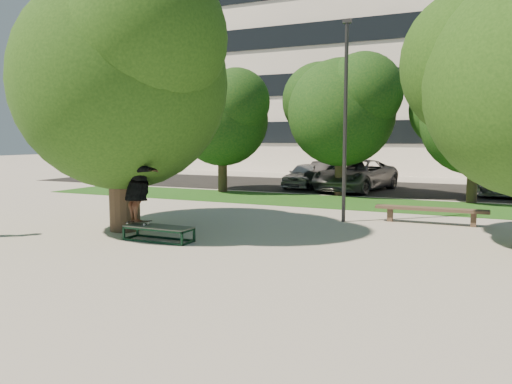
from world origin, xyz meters
The scene contains 16 objects.
ground centered at (0.00, 0.00, 0.00)m, with size 120.00×120.00×0.00m, color #A9A69C.
grass_strip centered at (1.00, 9.50, 0.01)m, with size 30.00×4.00×0.02m, color #184C15.
asphalt_strip centered at (0.00, 16.00, 0.01)m, with size 40.00×8.00×0.01m, color black.
tree_left centered at (-4.29, 1.09, 4.42)m, with size 6.96×5.95×7.12m.
bg_tree_left centered at (-6.57, 11.07, 3.73)m, with size 5.28×4.51×5.77m.
bg_tree_mid centered at (-1.08, 12.08, 4.02)m, with size 5.76×4.92×6.24m.
bg_tree_right centered at (4.43, 11.57, 3.49)m, with size 5.04×4.31×5.43m.
lamppost centered at (1.00, 5.00, 3.15)m, with size 0.25×0.15×6.11m.
office_building centered at (-2.00, 31.98, 8.00)m, with size 30.00×14.12×16.00m.
grind_box centered at (-2.50, 0.21, 0.19)m, with size 1.80×0.60×0.38m.
skater_rig centered at (-3.15, 0.21, 1.32)m, with size 2.21×1.33×1.82m.
bench centered at (3.50, 5.68, 0.42)m, with size 3.26×0.46×0.50m.
car_silver_a centered at (-3.50, 14.66, 0.66)m, with size 1.56×3.87×1.32m, color #A7A7AC.
car_dark centered at (-2.65, 15.15, 0.68)m, with size 1.43×4.11×1.36m, color black.
car_grey centered at (-0.81, 14.18, 0.77)m, with size 2.55×5.54×1.54m, color slate.
car_silver_b centered at (5.57, 15.67, 0.77)m, with size 2.16×5.32×1.54m, color #AAAAAE.
Camera 1 is at (4.90, -10.04, 2.59)m, focal length 35.00 mm.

